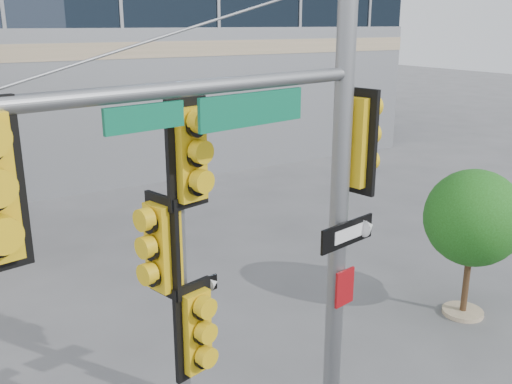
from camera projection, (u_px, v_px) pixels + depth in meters
main_signal_pole at (274, 204)px, 6.66m from camera, size 5.15×1.46×6.70m
secondary_signal_pole at (181, 265)px, 7.34m from camera, size 1.01×0.72×5.43m
street_tree at (474, 221)px, 12.03m from camera, size 2.11×2.06×3.29m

